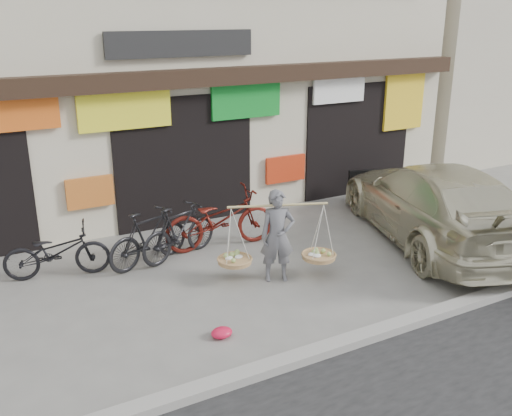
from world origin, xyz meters
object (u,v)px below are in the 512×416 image
bike_3 (149,237)px  bike_2 (220,219)px  bike_0 (57,252)px  bike_1 (179,231)px  suv (434,203)px  street_vendor (277,240)px

bike_3 → bike_2: bearing=-105.6°
bike_0 → bike_1: (2.11, -0.24, 0.05)m
bike_0 → bike_3: size_ratio=1.03×
bike_3 → suv: (5.27, -1.56, 0.26)m
bike_0 → street_vendor: bearing=-107.0°
bike_2 → suv: bearing=-108.1°
bike_0 → bike_2: (2.98, -0.14, 0.11)m
bike_0 → suv: size_ratio=0.30×
bike_0 → bike_3: 1.55m
bike_3 → bike_0: bearing=61.8°
street_vendor → bike_1: 1.98m
bike_1 → suv: (4.70, -1.56, 0.26)m
bike_0 → suv: suv is taller
bike_2 → bike_3: bearing=99.0°
street_vendor → bike_2: size_ratio=0.87×
bike_0 → bike_1: size_ratio=1.03×
bike_1 → suv: 4.96m
bike_0 → bike_2: bearing=-79.5°
bike_1 → street_vendor: bearing=-165.4°
suv → street_vendor: bearing=19.1°
bike_1 → bike_2: 0.87m
street_vendor → suv: 3.60m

